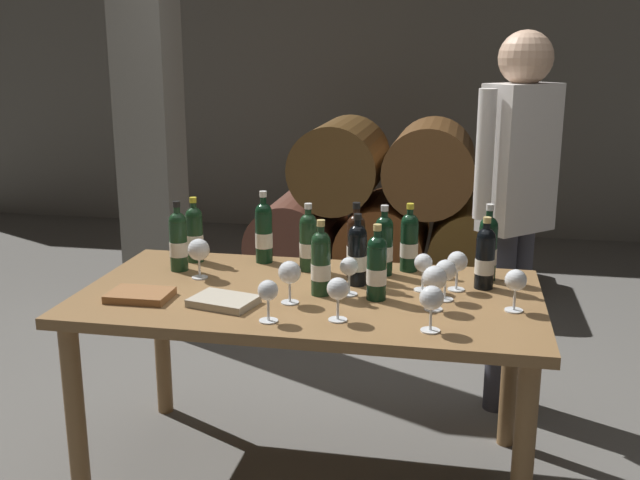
# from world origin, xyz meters

# --- Properties ---
(ground_plane) EXTENTS (14.00, 14.00, 0.00)m
(ground_plane) POSITION_xyz_m (0.00, 0.00, 0.00)
(ground_plane) COLOR #66635E
(cellar_back_wall) EXTENTS (10.00, 0.24, 2.80)m
(cellar_back_wall) POSITION_xyz_m (0.00, 4.20, 1.40)
(cellar_back_wall) COLOR slate
(cellar_back_wall) RESTS_ON ground_plane
(barrel_stack) EXTENTS (1.86, 0.90, 1.15)m
(barrel_stack) POSITION_xyz_m (0.00, 2.60, 0.52)
(barrel_stack) COLOR brown
(barrel_stack) RESTS_ON ground_plane
(stone_pillar) EXTENTS (0.32, 0.32, 2.60)m
(stone_pillar) POSITION_xyz_m (-1.30, 1.60, 1.30)
(stone_pillar) COLOR slate
(stone_pillar) RESTS_ON ground_plane
(dining_table) EXTENTS (1.70, 0.90, 0.76)m
(dining_table) POSITION_xyz_m (0.00, 0.00, 0.67)
(dining_table) COLOR olive
(dining_table) RESTS_ON ground_plane
(wine_bottle_0) EXTENTS (0.07, 0.07, 0.28)m
(wine_bottle_0) POSITION_xyz_m (-0.56, 0.31, 0.88)
(wine_bottle_0) COLOR #19381E
(wine_bottle_0) RESTS_ON dining_table
(wine_bottle_1) EXTENTS (0.07, 0.07, 0.28)m
(wine_bottle_1) POSITION_xyz_m (0.05, -0.02, 0.88)
(wine_bottle_1) COLOR #19381E
(wine_bottle_1) RESTS_ON dining_table
(wine_bottle_2) EXTENTS (0.07, 0.07, 0.28)m
(wine_bottle_2) POSITION_xyz_m (0.24, 0.28, 0.88)
(wine_bottle_2) COLOR black
(wine_bottle_2) RESTS_ON dining_table
(wine_bottle_3) EXTENTS (0.07, 0.07, 0.31)m
(wine_bottle_3) POSITION_xyz_m (-0.27, 0.36, 0.89)
(wine_bottle_3) COLOR black
(wine_bottle_3) RESTS_ON dining_table
(wine_bottle_4) EXTENTS (0.07, 0.07, 0.28)m
(wine_bottle_4) POSITION_xyz_m (0.25, -0.03, 0.88)
(wine_bottle_4) COLOR black
(wine_bottle_4) RESTS_ON dining_table
(wine_bottle_5) EXTENTS (0.07, 0.07, 0.28)m
(wine_bottle_5) POSITION_xyz_m (-0.06, 0.28, 0.88)
(wine_bottle_5) COLOR #19381E
(wine_bottle_5) RESTS_ON dining_table
(wine_bottle_6) EXTENTS (0.07, 0.07, 0.30)m
(wine_bottle_6) POSITION_xyz_m (0.65, 0.29, 0.89)
(wine_bottle_6) COLOR black
(wine_bottle_6) RESTS_ON dining_table
(wine_bottle_7) EXTENTS (0.07, 0.07, 0.28)m
(wine_bottle_7) POSITION_xyz_m (0.64, 0.18, 0.88)
(wine_bottle_7) COLOR black
(wine_bottle_7) RESTS_ON dining_table
(wine_bottle_8) EXTENTS (0.07, 0.07, 0.28)m
(wine_bottle_8) POSITION_xyz_m (0.16, 0.13, 0.88)
(wine_bottle_8) COLOR black
(wine_bottle_8) RESTS_ON dining_table
(wine_bottle_9) EXTENTS (0.07, 0.07, 0.28)m
(wine_bottle_9) POSITION_xyz_m (0.34, 0.35, 0.88)
(wine_bottle_9) COLOR black
(wine_bottle_9) RESTS_ON dining_table
(wine_bottle_10) EXTENTS (0.07, 0.07, 0.29)m
(wine_bottle_10) POSITION_xyz_m (-0.58, 0.18, 0.88)
(wine_bottle_10) COLOR #19381E
(wine_bottle_10) RESTS_ON dining_table
(wine_bottle_11) EXTENTS (0.07, 0.07, 0.30)m
(wine_bottle_11) POSITION_xyz_m (0.14, 0.22, 0.89)
(wine_bottle_11) COLOR black
(wine_bottle_11) RESTS_ON dining_table
(wine_glass_0) EXTENTS (0.09, 0.09, 0.16)m
(wine_glass_0) POSITION_xyz_m (0.46, -0.11, 0.87)
(wine_glass_0) COLOR white
(wine_glass_0) RESTS_ON dining_table
(wine_glass_1) EXTENTS (0.08, 0.08, 0.15)m
(wine_glass_1) POSITION_xyz_m (0.50, 0.01, 0.87)
(wine_glass_1) COLOR white
(wine_glass_1) RESTS_ON dining_table
(wine_glass_2) EXTENTS (0.07, 0.07, 0.14)m
(wine_glass_2) POSITION_xyz_m (0.41, 0.10, 0.86)
(wine_glass_2) COLOR white
(wine_glass_2) RESTS_ON dining_table
(wine_glass_3) EXTENTS (0.09, 0.09, 0.16)m
(wine_glass_3) POSITION_xyz_m (-0.46, 0.09, 0.87)
(wine_glass_3) COLOR white
(wine_glass_3) RESTS_ON dining_table
(wine_glass_4) EXTENTS (0.08, 0.08, 0.16)m
(wine_glass_4) POSITION_xyz_m (-0.04, -0.13, 0.87)
(wine_glass_4) COLOR white
(wine_glass_4) RESTS_ON dining_table
(wine_glass_5) EXTENTS (0.08, 0.08, 0.15)m
(wine_glass_5) POSITION_xyz_m (0.46, -0.31, 0.87)
(wine_glass_5) COLOR white
(wine_glass_5) RESTS_ON dining_table
(wine_glass_6) EXTENTS (0.08, 0.08, 0.15)m
(wine_glass_6) POSITION_xyz_m (0.73, -0.06, 0.87)
(wine_glass_6) COLOR white
(wine_glass_6) RESTS_ON dining_table
(wine_glass_7) EXTENTS (0.07, 0.07, 0.14)m
(wine_glass_7) POSITION_xyz_m (-0.07, -0.32, 0.86)
(wine_glass_7) COLOR white
(wine_glass_7) RESTS_ON dining_table
(wine_glass_8) EXTENTS (0.07, 0.07, 0.15)m
(wine_glass_8) POSITION_xyz_m (0.15, -0.27, 0.87)
(wine_glass_8) COLOR white
(wine_glass_8) RESTS_ON dining_table
(wine_glass_9) EXTENTS (0.07, 0.07, 0.14)m
(wine_glass_9) POSITION_xyz_m (0.15, -0.00, 0.86)
(wine_glass_9) COLOR white
(wine_glass_9) RESTS_ON dining_table
(wine_glass_10) EXTENTS (0.08, 0.08, 0.15)m
(wine_glass_10) POSITION_xyz_m (0.53, 0.13, 0.87)
(wine_glass_10) COLOR white
(wine_glass_10) RESTS_ON dining_table
(tasting_notebook) EXTENTS (0.22, 0.16, 0.03)m
(tasting_notebook) POSITION_xyz_m (-0.59, -0.19, 0.77)
(tasting_notebook) COLOR #936038
(tasting_notebook) RESTS_ON dining_table
(leather_ledger) EXTENTS (0.25, 0.21, 0.03)m
(leather_ledger) POSITION_xyz_m (-0.27, -0.20, 0.77)
(leather_ledger) COLOR #B2A893
(leather_ledger) RESTS_ON dining_table
(sommelier_presenting) EXTENTS (0.38, 0.37, 1.72)m
(sommelier_presenting) POSITION_xyz_m (0.77, 0.75, 1.04)
(sommelier_presenting) COLOR #383842
(sommelier_presenting) RESTS_ON ground_plane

